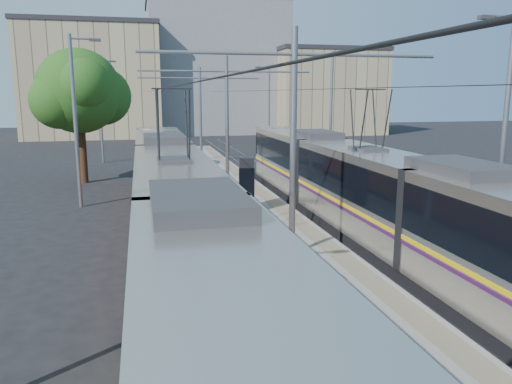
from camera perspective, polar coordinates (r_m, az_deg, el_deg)
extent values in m
cube|color=gray|center=(24.67, -2.05, -0.99)|extent=(4.00, 50.00, 0.30)
cube|color=gray|center=(24.41, -5.40, -0.79)|extent=(0.70, 50.00, 0.01)
cube|color=gray|center=(24.94, 1.22, -0.49)|extent=(0.70, 50.00, 0.01)
cube|color=gray|center=(24.27, -12.11, -1.77)|extent=(0.07, 70.00, 0.03)
cube|color=gray|center=(24.33, -8.73, -1.62)|extent=(0.07, 70.00, 0.03)
cube|color=gray|center=(25.39, 4.35, -0.98)|extent=(0.07, 70.00, 0.03)
cube|color=gray|center=(25.84, 7.39, -0.82)|extent=(0.07, 70.00, 0.03)
cube|color=black|center=(16.23, -8.99, -7.47)|extent=(2.30, 31.82, 0.40)
cube|color=#BBB5AC|center=(15.78, -9.18, -1.78)|extent=(2.40, 30.22, 2.90)
cube|color=black|center=(15.68, -9.23, 0.00)|extent=(2.43, 30.22, 1.30)
cube|color=yellow|center=(15.87, -9.13, -3.19)|extent=(2.43, 30.22, 0.12)
cube|color=red|center=(16.00, -9.08, -4.93)|extent=(2.42, 30.22, 1.10)
cube|color=#2D2D30|center=(15.50, -9.36, 3.99)|extent=(1.68, 3.00, 0.30)
cube|color=black|center=(19.52, 12.28, -4.38)|extent=(2.30, 27.58, 0.40)
cube|color=beige|center=(19.15, 12.48, 0.38)|extent=(2.40, 25.98, 2.90)
cube|color=black|center=(19.06, 12.54, 1.86)|extent=(2.43, 25.98, 1.30)
cube|color=#E7B80C|center=(19.22, 12.43, -0.79)|extent=(2.43, 25.98, 0.12)
cube|color=#391240|center=(19.26, 12.41, -1.23)|extent=(2.43, 25.98, 0.10)
cube|color=#2D2D30|center=(18.92, 12.69, 5.15)|extent=(1.68, 3.00, 0.30)
cylinder|color=slate|center=(15.45, 4.27, 5.39)|extent=(0.20, 0.20, 7.00)
cylinder|color=slate|center=(15.41, 4.42, 15.43)|extent=(9.20, 0.10, 0.10)
cylinder|color=slate|center=(27.11, -3.33, 7.89)|extent=(0.20, 0.20, 7.00)
cylinder|color=slate|center=(27.09, -3.40, 13.60)|extent=(9.20, 0.10, 0.10)
cylinder|color=slate|center=(38.97, -6.36, 8.84)|extent=(0.20, 0.20, 7.00)
cylinder|color=slate|center=(38.96, -6.45, 12.81)|extent=(9.20, 0.10, 0.10)
cylinder|color=black|center=(23.69, -10.90, 11.47)|extent=(0.02, 70.00, 0.02)
cylinder|color=black|center=(25.04, 6.14, 11.58)|extent=(0.02, 70.00, 0.02)
cylinder|color=slate|center=(24.88, -19.94, 7.41)|extent=(0.18, 0.18, 8.00)
cube|color=#2D2D30|center=(24.86, -17.92, 16.21)|extent=(0.50, 0.22, 0.12)
cylinder|color=slate|center=(40.80, -17.35, 8.79)|extent=(0.18, 0.18, 8.00)
cube|color=#2D2D30|center=(40.78, -16.07, 14.14)|extent=(0.50, 0.22, 0.12)
cylinder|color=slate|center=(19.05, 26.50, 5.95)|extent=(0.18, 0.18, 8.00)
cube|color=#2D2D30|center=(18.48, 24.79, 17.66)|extent=(0.50, 0.22, 0.12)
cylinder|color=slate|center=(32.99, 8.55, 8.72)|extent=(0.18, 0.18, 8.00)
cube|color=#2D2D30|center=(32.66, 6.88, 15.33)|extent=(0.50, 0.22, 0.12)
cylinder|color=slate|center=(48.23, 1.49, 9.58)|extent=(0.18, 0.18, 8.00)
cube|color=#2D2D30|center=(48.00, 0.21, 14.06)|extent=(0.50, 0.22, 0.12)
cube|color=black|center=(21.69, -1.07, 0.93)|extent=(0.81, 1.14, 2.38)
cube|color=black|center=(21.67, -1.07, 1.33)|extent=(0.86, 1.19, 1.24)
cylinder|color=#382314|center=(32.00, -19.16, 3.95)|extent=(0.46, 0.46, 3.32)
sphere|color=#1F4513|center=(31.79, -19.61, 10.81)|extent=(4.97, 4.97, 4.97)
sphere|color=#1F4513|center=(32.50, -17.20, 10.40)|extent=(3.52, 3.52, 3.52)
cube|color=tan|center=(66.91, -18.07, 11.76)|extent=(16.00, 12.00, 13.28)
cube|color=#262328|center=(67.39, -18.44, 17.62)|extent=(16.32, 12.24, 0.50)
cube|color=gray|center=(71.53, -4.65, 13.72)|extent=(18.00, 14.00, 17.09)
cube|color=#262328|center=(72.46, -4.77, 20.68)|extent=(18.36, 14.28, 0.50)
cube|color=tan|center=(69.18, 7.92, 11.10)|extent=(14.00, 10.00, 10.71)
cube|color=#262328|center=(69.41, 8.05, 15.73)|extent=(14.28, 10.20, 0.50)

